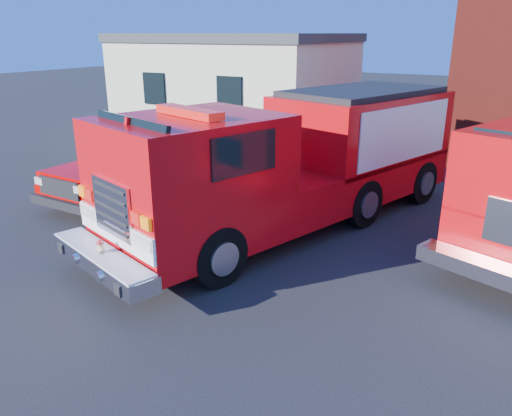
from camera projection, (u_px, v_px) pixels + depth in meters
The scene contains 4 objects.
ground at pixel (284, 249), 10.65m from camera, with size 100.00×100.00×0.00m, color black.
side_building at pixel (239, 79), 24.77m from camera, with size 10.20×8.20×4.35m.
fire_engine at pixel (298, 160), 11.57m from camera, with size 5.68×10.30×3.06m.
pickup_truck at pixel (139, 163), 14.15m from camera, with size 2.21×5.68×1.84m.
Camera 1 is at (4.28, -8.79, 4.36)m, focal length 35.00 mm.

